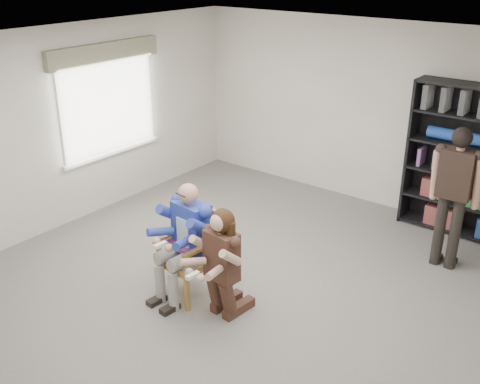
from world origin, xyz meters
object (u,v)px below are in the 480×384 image
Objects in this scene: armchair at (187,253)px; standing_man at (452,200)px; kneeling_woman at (220,266)px; bookshelf at (474,164)px; seated_man at (187,241)px.

standing_man reaches higher than armchair.
armchair is 3.25m from standing_man.
bookshelf is (1.46, 3.60, 0.42)m from kneeling_woman.
kneeling_woman is (0.58, -0.12, 0.10)m from armchair.
standing_man is (0.07, -1.03, -0.14)m from bookshelf.
seated_man is at bearing -132.56° from standing_man.
bookshelf reaches higher than standing_man.
kneeling_woman is (0.58, -0.12, -0.06)m from seated_man.
seated_man is 1.09× the size of kneeling_woman.
standing_man reaches higher than seated_man.
seated_man is 0.60m from kneeling_woman.
standing_man is at bearing 64.94° from kneeling_woman.
bookshelf reaches higher than kneeling_woman.
kneeling_woman reaches higher than armchair.
kneeling_woman is at bearing -5.88° from seated_man.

